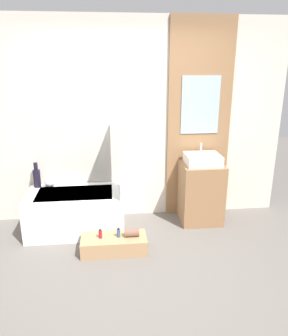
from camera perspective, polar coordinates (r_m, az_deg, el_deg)
ground_plane at (r=3.36m, az=-1.31°, el=-19.65°), size 12.00×12.00×0.00m
wall_tiled_back at (r=4.30m, az=-3.19°, el=7.94°), size 4.20×0.06×2.60m
wall_wood_accent at (r=4.40m, az=9.58°, el=8.13°), size 0.83×0.04×2.60m
bathtub at (r=4.26m, az=-11.75°, el=-7.37°), size 1.18×0.70×0.50m
glass_shower_screen at (r=3.91m, az=-4.33°, el=2.60°), size 0.01×0.55×1.02m
wooden_step_bench at (r=3.82m, az=-5.25°, el=-13.05°), size 0.73×0.32×0.18m
vanity_cabinet at (r=4.41m, az=9.85°, el=-4.25°), size 0.53×0.48×0.80m
sink at (r=4.26m, az=10.18°, el=1.52°), size 0.44×0.38×0.25m
vase_tall_dark at (r=4.43m, az=-18.17°, el=-1.52°), size 0.09×0.09×0.33m
vase_round_light at (r=4.40m, az=-16.11°, el=-2.38°), size 0.13×0.13×0.13m
bottle_soap_primary at (r=3.75m, az=-7.60°, el=-11.33°), size 0.04×0.04×0.11m
bottle_soap_secondary at (r=3.75m, az=-4.46°, el=-11.22°), size 0.04×0.04×0.11m
towel_roll at (r=3.75m, az=-2.17°, el=-11.18°), size 0.16×0.09×0.09m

